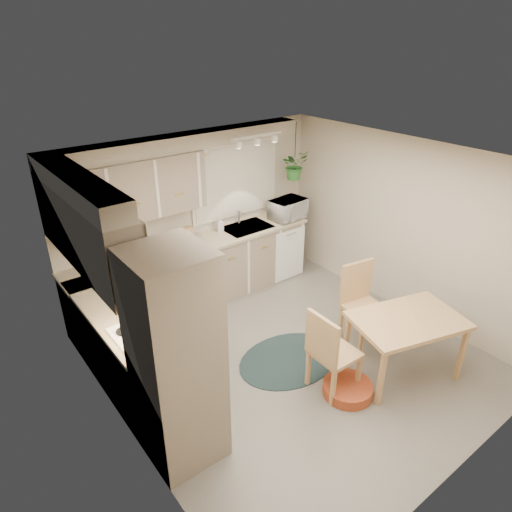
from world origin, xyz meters
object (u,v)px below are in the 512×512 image
at_px(dining_table, 403,346).
at_px(chair_left, 335,351).
at_px(chair_back, 366,307).
at_px(braided_rug, 289,360).
at_px(pet_bed, 347,389).
at_px(microwave, 288,207).

height_order(dining_table, chair_left, chair_left).
distance_m(chair_left, chair_back, 0.97).
relative_size(chair_back, braided_rug, 0.81).
height_order(chair_back, pet_bed, chair_back).
relative_size(chair_left, microwave, 1.83).
bearing_deg(pet_bed, chair_left, 108.00).
xyz_separation_m(chair_left, pet_bed, (0.06, -0.18, -0.44)).
bearing_deg(dining_table, chair_back, 80.76).
bearing_deg(pet_bed, dining_table, -9.93).
height_order(chair_left, chair_back, chair_back).
relative_size(pet_bed, microwave, 0.98).
height_order(chair_left, braided_rug, chair_left).
distance_m(dining_table, braided_rug, 1.34).
relative_size(chair_left, braided_rug, 0.79).
bearing_deg(pet_bed, braided_rug, 99.46).
xyz_separation_m(chair_left, braided_rug, (-0.08, 0.64, -0.50)).
relative_size(dining_table, chair_back, 1.14).
bearing_deg(pet_bed, microwave, 62.52).
bearing_deg(chair_back, chair_left, 30.93).
distance_m(chair_back, pet_bed, 1.10).
bearing_deg(dining_table, chair_left, 158.99).
bearing_deg(pet_bed, chair_back, 31.60).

